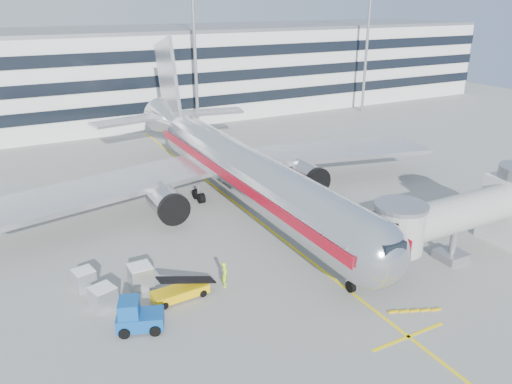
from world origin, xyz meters
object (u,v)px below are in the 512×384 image
cargo_container_left (84,279)px  cargo_container_front (141,276)px  baggage_tug (137,317)px  main_jet (234,165)px  cargo_container_right (103,297)px  ramp_worker (225,275)px  belt_loader (180,291)px

cargo_container_left → cargo_container_front: 4.20m
baggage_tug → cargo_container_left: baggage_tug is taller
main_jet → cargo_container_front: 18.15m
cargo_container_right → cargo_container_front: size_ratio=1.09×
baggage_tug → ramp_worker: baggage_tug is taller
baggage_tug → cargo_container_left: size_ratio=2.04×
baggage_tug → ramp_worker: (7.30, 2.12, 0.01)m
baggage_tug → cargo_container_right: (-1.41, 3.58, -0.17)m
baggage_tug → ramp_worker: bearing=16.2°
cargo_container_left → main_jet: bearing=29.7°
cargo_container_right → cargo_container_left: bearing=102.2°
belt_loader → cargo_container_left: size_ratio=2.60×
cargo_container_right → ramp_worker: 8.84m
belt_loader → cargo_container_right: (-5.15, 1.43, 0.23)m
cargo_container_front → belt_loader: bearing=-54.9°
cargo_container_front → baggage_tug: bearing=-108.4°
cargo_container_right → belt_loader: bearing=-15.5°
cargo_container_right → main_jet: bearing=38.3°
ramp_worker → belt_loader: bearing=121.3°
cargo_container_right → cargo_container_front: bearing=25.7°
belt_loader → cargo_container_left: belt_loader is taller
ramp_worker → cargo_container_front: bearing=94.1°
baggage_tug → cargo_container_right: bearing=111.5°
belt_loader → cargo_container_left: bearing=141.2°
main_jet → cargo_container_left: main_jet is taller
ramp_worker → baggage_tug: bearing=137.9°
baggage_tug → belt_loader: bearing=29.9°
main_jet → cargo_container_right: (-16.61, -13.13, -3.41)m
main_jet → ramp_worker: 16.90m
cargo_container_left → cargo_container_front: cargo_container_front is taller
baggage_tug → main_jet: bearing=47.7°
belt_loader → ramp_worker: bearing=-0.4°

